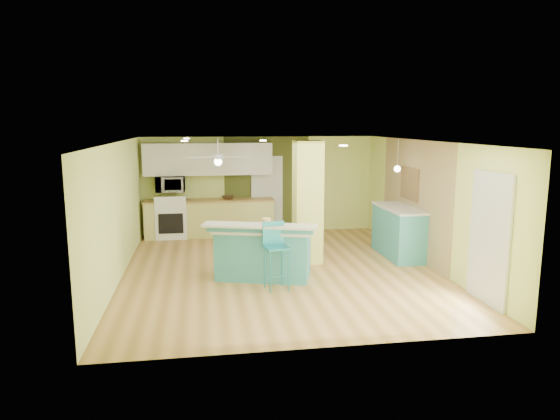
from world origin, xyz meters
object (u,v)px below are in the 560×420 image
object	(u,v)px
side_counter	(399,232)
canister	(266,223)
peninsula	(263,251)
fruit_bowl	(228,198)
bar_stool	(275,244)

from	to	relation	value
side_counter	canister	xyz separation A→B (m)	(-3.03, -1.10, 0.50)
peninsula	side_counter	bearing A→B (deg)	35.72
fruit_bowl	canister	size ratio (longest dim) A/B	1.70
fruit_bowl	canister	world-z (taller)	canister
peninsula	bar_stool	world-z (taller)	bar_stool
side_counter	canister	bearing A→B (deg)	-160.08
fruit_bowl	peninsula	bearing A→B (deg)	-82.83
peninsula	side_counter	xyz separation A→B (m)	(3.08, 1.05, 0.04)
side_counter	fruit_bowl	size ratio (longest dim) A/B	5.13
peninsula	side_counter	distance (m)	3.25
peninsula	side_counter	world-z (taller)	peninsula
peninsula	canister	xyz separation A→B (m)	(0.05, -0.05, 0.53)
side_counter	fruit_bowl	bearing A→B (deg)	143.93
bar_stool	side_counter	size ratio (longest dim) A/B	0.70
bar_stool	side_counter	xyz separation A→B (m)	(2.96, 1.69, -0.24)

